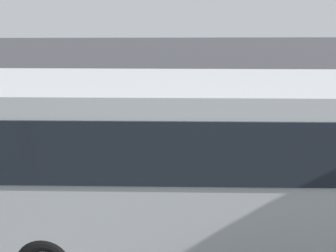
{
  "coord_description": "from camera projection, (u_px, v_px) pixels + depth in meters",
  "views": [
    {
      "loc": [
        -0.11,
        11.05,
        4.59
      ],
      "look_at": [
        -0.33,
        -0.2,
        1.1
      ],
      "focal_mm": 44.28,
      "sensor_mm": 36.0,
      "label": 1
    }
  ],
  "objects": [
    {
      "name": "spectator_left",
      "position": [
        265.0,
        146.0,
        10.38
      ],
      "size": [
        0.58,
        0.37,
        1.75
      ],
      "color": "black",
      "rests_on": "ground_plane"
    },
    {
      "name": "ground_plane",
      "position": [
        157.0,
        165.0,
        11.91
      ],
      "size": [
        80.0,
        80.0,
        0.0
      ],
      "primitive_type": "plane",
      "color": "#38383D"
    },
    {
      "name": "spectator_centre",
      "position": [
        220.0,
        147.0,
        10.36
      ],
      "size": [
        0.57,
        0.39,
        1.73
      ],
      "color": "black",
      "rests_on": "ground_plane"
    },
    {
      "name": "tour_bus",
      "position": [
        261.0,
        170.0,
        7.42
      ],
      "size": [
        10.53,
        2.94,
        3.25
      ],
      "color": "#B7BABF",
      "rests_on": "ground_plane"
    },
    {
      "name": "spectator_right",
      "position": [
        166.0,
        148.0,
        10.32
      ],
      "size": [
        0.57,
        0.39,
        1.7
      ],
      "color": "black",
      "rests_on": "ground_plane"
    },
    {
      "name": "parked_motorcycle_silver",
      "position": [
        124.0,
        177.0,
        9.92
      ],
      "size": [
        2.04,
        0.65,
        0.99
      ],
      "color": "black",
      "rests_on": "ground_plane"
    },
    {
      "name": "bay_line_c",
      "position": [
        164.0,
        160.0,
        12.24
      ],
      "size": [
        0.15,
        4.57,
        0.01
      ],
      "color": "white",
      "rests_on": "ground_plane"
    },
    {
      "name": "stunt_motorcycle",
      "position": [
        57.0,
        109.0,
        13.85
      ],
      "size": [
        1.95,
        0.61,
        1.82
      ],
      "color": "black",
      "rests_on": "ground_plane"
    },
    {
      "name": "bay_line_a",
      "position": [
        334.0,
        159.0,
        12.34
      ],
      "size": [
        0.14,
        4.23,
        0.01
      ],
      "color": "white",
      "rests_on": "ground_plane"
    },
    {
      "name": "bay_line_d",
      "position": [
        78.0,
        161.0,
        12.19
      ],
      "size": [
        0.14,
        3.95,
        0.01
      ],
      "color": "white",
      "rests_on": "ground_plane"
    },
    {
      "name": "spectator_far_left",
      "position": [
        319.0,
        148.0,
        10.12
      ],
      "size": [
        0.58,
        0.34,
        1.8
      ],
      "color": "black",
      "rests_on": "ground_plane"
    },
    {
      "name": "bay_line_b",
      "position": [
        249.0,
        159.0,
        12.29
      ],
      "size": [
        0.15,
        4.62,
        0.01
      ],
      "color": "white",
      "rests_on": "ground_plane"
    },
    {
      "name": "traffic_cone",
      "position": [
        97.0,
        134.0,
        13.65
      ],
      "size": [
        0.34,
        0.34,
        0.63
      ],
      "color": "orange",
      "rests_on": "ground_plane"
    },
    {
      "name": "parked_motorcycle_dark",
      "position": [
        226.0,
        181.0,
        9.71
      ],
      "size": [
        2.05,
        0.63,
        0.99
      ],
      "color": "black",
      "rests_on": "ground_plane"
    }
  ]
}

